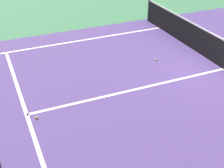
# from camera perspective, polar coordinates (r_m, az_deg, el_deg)

# --- Properties ---
(ground_plane) EXTENTS (60.00, 60.00, 0.00)m
(ground_plane) POSITION_cam_1_polar(r_m,az_deg,el_deg) (11.00, 19.48, 2.57)
(ground_plane) COLOR #38724C
(court_surface_inbounds) EXTENTS (10.62, 24.40, 0.00)m
(court_surface_inbounds) POSITION_cam_1_polar(r_m,az_deg,el_deg) (11.00, 19.48, 2.58)
(court_surface_inbounds) COLOR #4C387A
(court_surface_inbounds) RESTS_ON ground_plane
(line_sideline_left) EXTENTS (0.10, 11.89, 0.01)m
(line_sideline_left) POSITION_cam_1_polar(r_m,az_deg,el_deg) (12.14, -16.45, 5.81)
(line_sideline_left) COLOR white
(line_sideline_left) RESTS_ON ground_plane
(line_service_near) EXTENTS (8.22, 0.10, 0.01)m
(line_service_near) POSITION_cam_1_polar(r_m,az_deg,el_deg) (8.52, -15.15, -5.36)
(line_service_near) COLOR white
(line_service_near) RESTS_ON ground_plane
(line_center_service) EXTENTS (0.10, 6.40, 0.01)m
(line_center_service) POSITION_cam_1_polar(r_m,az_deg,el_deg) (9.30, 4.46, -0.92)
(line_center_service) COLOR white
(line_center_service) RESTS_ON ground_plane
(tennis_ball_near_net) EXTENTS (0.07, 0.07, 0.07)m
(tennis_ball_near_net) POSITION_cam_1_polar(r_m,az_deg,el_deg) (11.02, 8.02, 4.39)
(tennis_ball_near_net) COLOR #CCE033
(tennis_ball_near_net) RESTS_ON ground_plane
(tennis_ball_mid_court) EXTENTS (0.07, 0.07, 0.07)m
(tennis_ball_mid_court) POSITION_cam_1_polar(r_m,az_deg,el_deg) (8.31, -13.48, -5.88)
(tennis_ball_mid_court) COLOR #CCE033
(tennis_ball_mid_court) RESTS_ON ground_plane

